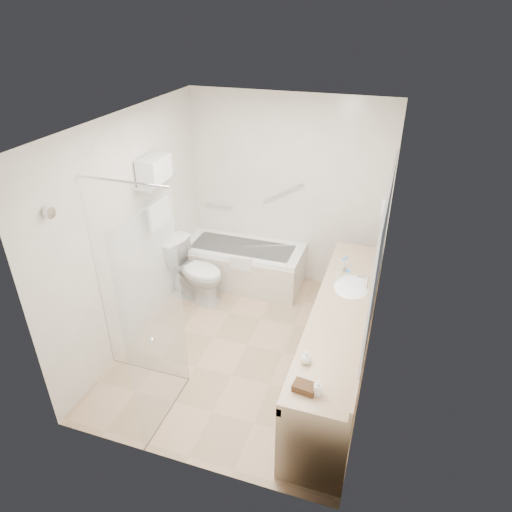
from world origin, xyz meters
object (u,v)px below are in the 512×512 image
(vanity_counter, at_px, (341,325))
(amenity_basket, at_px, (305,387))
(bathtub, at_px, (243,265))
(toilet, at_px, (195,271))
(water_bottle_left, at_px, (347,279))

(vanity_counter, relative_size, amenity_basket, 15.63)
(vanity_counter, bearing_deg, bathtub, 137.65)
(bathtub, bearing_deg, toilet, -129.87)
(vanity_counter, xyz_separation_m, water_bottle_left, (-0.02, 0.37, 0.31))
(vanity_counter, height_order, water_bottle_left, water_bottle_left)
(bathtub, distance_m, vanity_counter, 2.09)
(water_bottle_left, bearing_deg, bathtub, 145.89)
(vanity_counter, relative_size, water_bottle_left, 12.69)
(bathtub, distance_m, toilet, 0.71)
(vanity_counter, distance_m, amenity_basket, 1.17)
(toilet, bearing_deg, water_bottle_left, -89.55)
(bathtub, relative_size, vanity_counter, 0.59)
(bathtub, relative_size, amenity_basket, 9.26)
(toilet, bearing_deg, vanity_counter, -99.07)
(bathtub, bearing_deg, water_bottle_left, -34.11)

